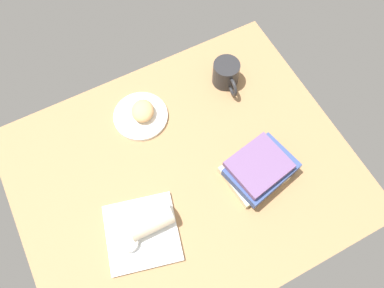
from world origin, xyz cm
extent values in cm
cube|color=#9E754C|center=(0.00, 0.00, 2.00)|extent=(110.00, 90.00, 4.00)
cylinder|color=white|center=(-4.25, 25.80, 4.70)|extent=(19.21, 19.21, 1.40)
ellipsoid|color=tan|center=(-3.13, 25.66, 7.80)|extent=(10.98, 11.47, 4.80)
cube|color=white|center=(-20.79, -12.09, 4.80)|extent=(26.60, 26.60, 1.60)
cylinder|color=silver|center=(-25.54, -13.39, 6.86)|extent=(5.89, 5.89, 2.52)
cylinder|color=#D36731|center=(-25.54, -13.39, 7.82)|extent=(4.83, 4.83, 0.40)
cylinder|color=beige|center=(-16.99, -11.05, 9.05)|extent=(13.73, 7.25, 6.90)
cube|color=beige|center=(19.70, -11.49, 5.51)|extent=(19.36, 17.52, 3.01)
cube|color=#33477F|center=(21.67, -12.15, 8.80)|extent=(23.72, 19.51, 3.58)
cube|color=#6B4C7A|center=(20.68, -11.46, 11.87)|extent=(19.78, 17.97, 2.55)
cylinder|color=#262628|center=(29.98, 25.56, 8.79)|extent=(9.58, 9.58, 9.57)
cylinder|color=#B36F36|center=(29.98, 25.56, 12.97)|extent=(7.86, 7.86, 0.40)
torus|color=#262628|center=(29.12, 19.25, 8.79)|extent=(2.13, 7.04, 6.94)
camera|label=1|loc=(-18.15, -40.52, 123.32)|focal=35.63mm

